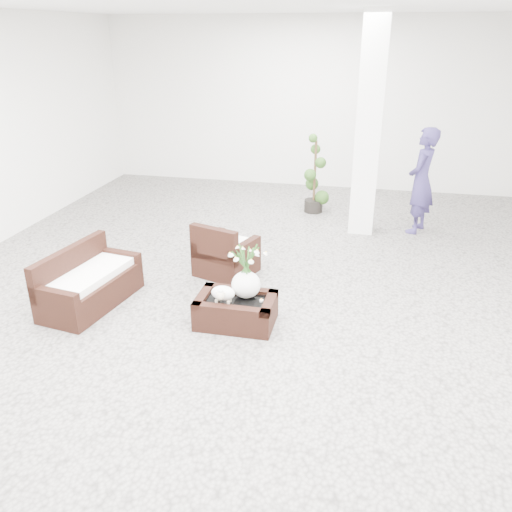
% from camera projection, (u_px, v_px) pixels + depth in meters
% --- Properties ---
extents(ground, '(11.00, 11.00, 0.00)m').
position_uv_depth(ground, '(258.00, 297.00, 6.81)').
color(ground, gray).
rests_on(ground, ground).
extents(column, '(0.40, 0.40, 3.50)m').
position_uv_depth(column, '(369.00, 128.00, 8.40)').
color(column, white).
rests_on(column, ground).
extents(coffee_table, '(0.90, 0.60, 0.31)m').
position_uv_depth(coffee_table, '(236.00, 311.00, 6.14)').
color(coffee_table, black).
rests_on(coffee_table, ground).
extents(sheep_figurine, '(0.28, 0.23, 0.21)m').
position_uv_depth(sheep_figurine, '(223.00, 294.00, 5.97)').
color(sheep_figurine, white).
rests_on(sheep_figurine, coffee_table).
extents(planter_narcissus, '(0.44, 0.44, 0.80)m').
position_uv_depth(planter_narcissus, '(246.00, 265.00, 5.99)').
color(planter_narcissus, white).
rests_on(planter_narcissus, coffee_table).
extents(tealight, '(0.04, 0.04, 0.03)m').
position_uv_depth(tealight, '(261.00, 300.00, 6.03)').
color(tealight, white).
rests_on(tealight, coffee_table).
extents(armchair, '(0.91, 0.89, 0.77)m').
position_uv_depth(armchair, '(226.00, 248.00, 7.34)').
color(armchair, black).
rests_on(armchair, ground).
extents(loveseat, '(0.86, 1.44, 0.72)m').
position_uv_depth(loveseat, '(90.00, 278.00, 6.50)').
color(loveseat, black).
rests_on(loveseat, ground).
extents(topiary, '(0.39, 0.39, 1.44)m').
position_uv_depth(topiary, '(315.00, 174.00, 9.74)').
color(topiary, '#234315').
rests_on(topiary, ground).
extents(shopper, '(0.62, 0.75, 1.77)m').
position_uv_depth(shopper, '(421.00, 181.00, 8.71)').
color(shopper, navy).
rests_on(shopper, ground).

